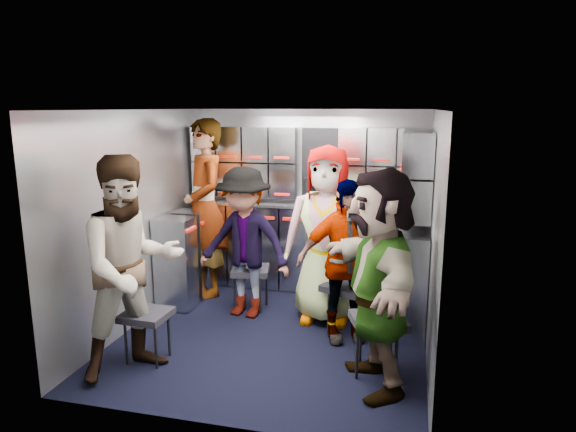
% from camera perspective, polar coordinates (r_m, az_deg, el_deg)
% --- Properties ---
extents(floor, '(3.00, 3.00, 0.00)m').
position_cam_1_polar(floor, '(5.05, -1.46, -12.86)').
color(floor, black).
rests_on(floor, ground).
extents(wall_back, '(2.80, 0.04, 2.10)m').
position_cam_1_polar(wall_back, '(6.13, 2.16, 1.94)').
color(wall_back, '#979CA4').
rests_on(wall_back, ground).
extents(wall_left, '(0.04, 3.00, 2.10)m').
position_cam_1_polar(wall_left, '(5.24, -16.46, -0.30)').
color(wall_left, '#979CA4').
rests_on(wall_left, ground).
extents(wall_right, '(0.04, 3.00, 2.10)m').
position_cam_1_polar(wall_right, '(4.55, 15.75, -2.09)').
color(wall_right, '#979CA4').
rests_on(wall_right, ground).
extents(ceiling, '(2.80, 3.00, 0.02)m').
position_cam_1_polar(ceiling, '(4.58, -1.60, 11.72)').
color(ceiling, silver).
rests_on(ceiling, wall_back).
extents(cart_bank_back, '(2.68, 0.38, 0.99)m').
position_cam_1_polar(cart_bank_back, '(6.06, 1.72, -3.58)').
color(cart_bank_back, '#A4A9B4').
rests_on(cart_bank_back, ground).
extents(cart_bank_left, '(0.38, 0.76, 0.99)m').
position_cam_1_polar(cart_bank_left, '(5.76, -11.54, -4.65)').
color(cart_bank_left, '#A4A9B4').
rests_on(cart_bank_left, ground).
extents(counter, '(2.68, 0.42, 0.03)m').
position_cam_1_polar(counter, '(5.94, 1.75, 1.26)').
color(counter, '#B6B8BD').
rests_on(counter, cart_bank_back).
extents(locker_bank_back, '(2.68, 0.28, 0.82)m').
position_cam_1_polar(locker_bank_back, '(5.93, 1.90, 5.88)').
color(locker_bank_back, '#A4A9B4').
rests_on(locker_bank_back, wall_back).
extents(locker_bank_right, '(0.28, 1.00, 0.82)m').
position_cam_1_polar(locker_bank_right, '(5.16, 14.13, 4.60)').
color(locker_bank_right, '#A4A9B4').
rests_on(locker_bank_right, wall_right).
extents(right_cabinet, '(0.28, 1.20, 1.00)m').
position_cam_1_polar(right_cabinet, '(5.27, 13.58, -6.26)').
color(right_cabinet, '#A4A9B4').
rests_on(right_cabinet, ground).
extents(coffee_niche, '(0.46, 0.16, 0.84)m').
position_cam_1_polar(coffee_niche, '(5.95, 3.72, 5.70)').
color(coffee_niche, black).
rests_on(coffee_niche, wall_back).
extents(red_latch_strip, '(2.60, 0.02, 0.03)m').
position_cam_1_polar(red_latch_strip, '(5.77, 1.33, -0.42)').
color(red_latch_strip, '#B6180E').
rests_on(red_latch_strip, cart_bank_back).
extents(jump_seat_near_left, '(0.39, 0.37, 0.44)m').
position_cam_1_polar(jump_seat_near_left, '(4.56, -15.45, -10.80)').
color(jump_seat_near_left, black).
rests_on(jump_seat_near_left, ground).
extents(jump_seat_mid_left, '(0.45, 0.43, 0.45)m').
position_cam_1_polar(jump_seat_mid_left, '(5.50, -4.20, -6.27)').
color(jump_seat_mid_left, black).
rests_on(jump_seat_mid_left, ground).
extents(jump_seat_center, '(0.45, 0.43, 0.43)m').
position_cam_1_polar(jump_seat_center, '(5.39, 4.52, -6.87)').
color(jump_seat_center, black).
rests_on(jump_seat_center, ground).
extents(jump_seat_mid_right, '(0.51, 0.50, 0.47)m').
position_cam_1_polar(jump_seat_mid_right, '(4.98, 6.48, -8.11)').
color(jump_seat_mid_right, black).
rests_on(jump_seat_mid_right, ground).
extents(jump_seat_near_right, '(0.52, 0.51, 0.48)m').
position_cam_1_polar(jump_seat_near_right, '(4.25, 10.01, -11.69)').
color(jump_seat_near_right, black).
rests_on(jump_seat_near_right, ground).
extents(attendant_standing, '(0.83, 0.87, 2.01)m').
position_cam_1_polar(attendant_standing, '(5.87, -9.17, 0.86)').
color(attendant_standing, black).
rests_on(attendant_standing, ground).
extents(attendant_arc_a, '(1.07, 1.09, 1.77)m').
position_cam_1_polar(attendant_arc_a, '(4.25, -17.00, -5.45)').
color(attendant_arc_a, black).
rests_on(attendant_arc_a, ground).
extents(attendant_arc_b, '(1.08, 0.73, 1.54)m').
position_cam_1_polar(attendant_arc_b, '(5.23, -4.87, -2.99)').
color(attendant_arc_b, black).
rests_on(attendant_arc_b, ground).
extents(attendant_arc_c, '(0.87, 0.57, 1.77)m').
position_cam_1_polar(attendant_arc_c, '(5.08, 4.28, -2.12)').
color(attendant_arc_c, black).
rests_on(attendant_arc_c, ground).
extents(attendant_arc_d, '(0.95, 0.68, 1.50)m').
position_cam_1_polar(attendant_arc_d, '(4.71, 6.29, -5.00)').
color(attendant_arc_d, black).
rests_on(attendant_arc_d, ground).
extents(attendant_arc_e, '(1.05, 1.66, 1.71)m').
position_cam_1_polar(attendant_arc_e, '(3.93, 10.06, -7.06)').
color(attendant_arc_e, black).
rests_on(attendant_arc_e, ground).
extents(bottle_left, '(0.07, 0.07, 0.27)m').
position_cam_1_polar(bottle_left, '(6.05, -4.89, 2.88)').
color(bottle_left, white).
rests_on(bottle_left, counter).
extents(bottle_mid, '(0.06, 0.06, 0.22)m').
position_cam_1_polar(bottle_mid, '(6.03, -4.25, 2.61)').
color(bottle_mid, white).
rests_on(bottle_mid, counter).
extents(bottle_right, '(0.06, 0.06, 0.22)m').
position_cam_1_polar(bottle_right, '(5.75, 10.01, 2.01)').
color(bottle_right, white).
rests_on(bottle_right, counter).
extents(cup_left, '(0.08, 0.08, 0.11)m').
position_cam_1_polar(cup_left, '(6.08, -5.62, 2.12)').
color(cup_left, tan).
rests_on(cup_left, counter).
extents(cup_right, '(0.09, 0.09, 0.11)m').
position_cam_1_polar(cup_right, '(5.78, 7.00, 1.57)').
color(cup_right, tan).
rests_on(cup_right, counter).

